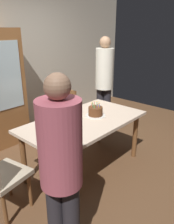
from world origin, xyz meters
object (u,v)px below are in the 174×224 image
(dining_table, at_px, (85,126))
(person_guest, at_px, (104,80))
(chair_spindle_back, at_px, (60,120))
(person_celebrant, at_px, (61,167))
(birthday_cake, at_px, (95,112))
(plate_near_celebrant, at_px, (70,136))
(plate_far_side, at_px, (69,118))

(dining_table, height_order, person_guest, person_guest)
(dining_table, xyz_separation_m, chair_spindle_back, (0.26, 0.78, -0.20))
(chair_spindle_back, bearing_deg, person_guest, -12.32)
(dining_table, bearing_deg, person_celebrant, -144.94)
(birthday_cake, distance_m, person_celebrant, 1.53)
(person_guest, bearing_deg, person_celebrant, -149.17)
(plate_near_celebrant, bearing_deg, birthday_cake, 15.90)
(birthday_cake, height_order, plate_far_side, birthday_cake)
(chair_spindle_back, bearing_deg, plate_near_celebrant, -126.22)
(plate_near_celebrant, distance_m, chair_spindle_back, 1.26)
(plate_near_celebrant, height_order, plate_far_side, same)
(plate_near_celebrant, bearing_deg, plate_far_side, 47.37)
(dining_table, distance_m, person_celebrant, 1.39)
(plate_near_celebrant, xyz_separation_m, person_guest, (1.63, 0.79, 0.26))
(plate_far_side, height_order, person_celebrant, person_celebrant)
(birthday_cake, relative_size, chair_spindle_back, 0.29)
(birthday_cake, distance_m, plate_near_celebrant, 0.70)
(plate_near_celebrant, xyz_separation_m, person_celebrant, (-0.65, -0.57, 0.18))
(chair_spindle_back, xyz_separation_m, person_guest, (0.91, -0.20, 0.55))
(plate_far_side, bearing_deg, dining_table, -67.75)
(dining_table, xyz_separation_m, plate_near_celebrant, (-0.47, -0.21, 0.09))
(person_celebrant, xyz_separation_m, person_guest, (2.28, 1.36, 0.08))
(birthday_cake, height_order, person_celebrant, person_celebrant)
(person_celebrant, bearing_deg, birthday_cake, 30.09)
(chair_spindle_back, xyz_separation_m, person_celebrant, (-1.37, -1.56, 0.47))
(plate_near_celebrant, bearing_deg, person_guest, 25.73)
(plate_near_celebrant, bearing_deg, person_celebrant, -138.44)
(dining_table, relative_size, birthday_cake, 6.04)
(plate_near_celebrant, distance_m, person_guest, 1.83)
(person_celebrant, bearing_deg, dining_table, 35.06)
(dining_table, relative_size, person_celebrant, 1.04)
(plate_near_celebrant, distance_m, plate_far_side, 0.56)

